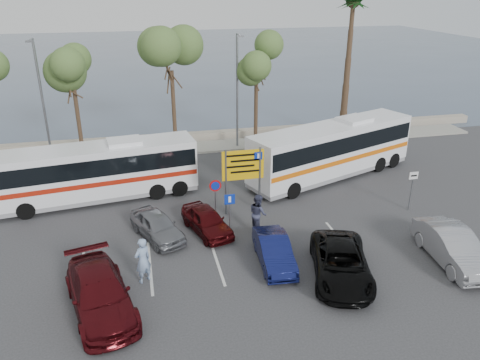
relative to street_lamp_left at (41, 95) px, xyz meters
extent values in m
plane|color=#333335|center=(10.00, -13.52, -4.60)|extent=(120.00, 120.00, 0.00)
cube|color=gray|center=(10.00, 0.48, -4.52)|extent=(44.00, 2.40, 0.15)
cube|color=gray|center=(10.00, 2.48, -4.30)|extent=(48.00, 0.80, 0.60)
plane|color=#3B4B5E|center=(10.00, 46.48, -4.59)|extent=(140.00, 140.00, 0.00)
cylinder|color=#382619|center=(2.00, 0.48, -1.93)|extent=(0.28, 0.28, 5.04)
cylinder|color=#382619|center=(8.50, 0.48, -1.65)|extent=(0.28, 0.28, 5.60)
cylinder|color=#382619|center=(14.50, 0.48, -1.86)|extent=(0.28, 0.28, 5.18)
cylinder|color=#382619|center=(21.50, 0.48, 0.55)|extent=(0.48, 0.48, 10.00)
cylinder|color=slate|center=(0.00, 0.08, -0.45)|extent=(0.16, 0.16, 8.00)
cylinder|color=slate|center=(0.00, -0.37, 3.50)|extent=(0.12, 0.90, 0.12)
cube|color=slate|center=(0.00, -0.87, 3.45)|extent=(0.45, 0.25, 0.12)
cylinder|color=slate|center=(13.00, 0.08, -0.45)|extent=(0.16, 0.16, 8.00)
cylinder|color=slate|center=(13.00, -0.37, 3.50)|extent=(0.12, 0.90, 0.12)
cube|color=slate|center=(13.00, -0.87, 3.45)|extent=(0.45, 0.25, 0.12)
cylinder|color=slate|center=(10.10, -10.32, -2.80)|extent=(0.12, 0.12, 3.60)
cylinder|color=slate|center=(11.90, -10.32, -2.80)|extent=(0.12, 0.12, 3.60)
cube|color=#E4A90C|center=(11.00, -10.32, -1.90)|extent=(2.20, 0.06, 1.60)
cube|color=#0C2699|center=(11.80, -10.36, -1.45)|extent=(0.42, 0.01, 0.42)
cylinder|color=slate|center=(9.40, -11.12, -3.50)|extent=(0.07, 0.07, 2.20)
cylinder|color=#B20C0C|center=(9.40, -11.15, -2.55)|extent=(0.60, 0.03, 0.60)
cylinder|color=slate|center=(9.80, -12.72, -3.50)|extent=(0.07, 0.07, 2.20)
cube|color=#0C2699|center=(9.80, -12.74, -2.60)|extent=(0.50, 0.03, 0.50)
cylinder|color=slate|center=(19.80, -12.02, -3.50)|extent=(0.07, 0.07, 2.20)
cube|color=white|center=(19.80, -12.04, -2.60)|extent=(0.50, 0.03, 0.40)
cube|color=white|center=(3.50, -7.02, -2.77)|extent=(11.05, 3.76, 2.67)
cube|color=black|center=(3.50, -7.02, -2.30)|extent=(10.85, 3.77, 0.95)
cube|color=#A31D0C|center=(3.50, -7.02, -3.20)|extent=(10.95, 3.78, 0.27)
cube|color=gray|center=(3.50, -7.02, -4.10)|extent=(10.94, 3.73, 0.50)
cube|color=white|center=(3.50, -7.02, -1.33)|extent=(1.99, 1.68, 0.22)
cube|color=white|center=(17.50, -6.75, -2.66)|extent=(11.59, 6.46, 2.83)
cube|color=black|center=(17.50, -6.75, -2.16)|extent=(11.39, 6.42, 1.01)
cube|color=#DC600C|center=(17.50, -6.75, -3.11)|extent=(11.50, 6.45, 0.29)
cube|color=gray|center=(17.50, -6.75, -4.07)|extent=(11.48, 6.40, 0.53)
cube|color=white|center=(17.50, -6.75, -1.13)|extent=(2.34, 2.13, 0.23)
imported|color=slate|center=(6.40, -12.02, -3.97)|extent=(2.81, 4.00, 1.26)
imported|color=#10164C|center=(11.20, -15.42, -3.98)|extent=(1.55, 3.81, 1.23)
imported|color=#480C10|center=(4.00, -17.02, -3.86)|extent=(3.21, 5.41, 1.47)
imported|color=#40090B|center=(8.80, -12.02, -3.98)|extent=(2.47, 3.90, 1.24)
imported|color=black|center=(13.60, -17.02, -3.92)|extent=(3.56, 5.31, 1.35)
imported|color=#9B9BA1|center=(18.81, -17.02, -3.85)|extent=(1.96, 4.69, 1.51)
imported|color=#8AA4C9|center=(5.63, -15.52, -3.60)|extent=(0.87, 0.79, 1.99)
imported|color=#393B55|center=(11.24, -12.52, -3.60)|extent=(0.96, 1.11, 1.99)
camera|label=1|loc=(5.90, -32.08, 6.77)|focal=35.00mm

